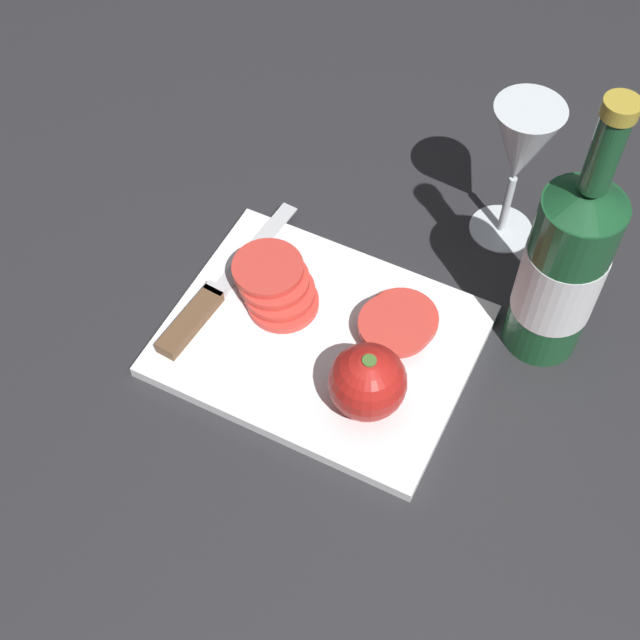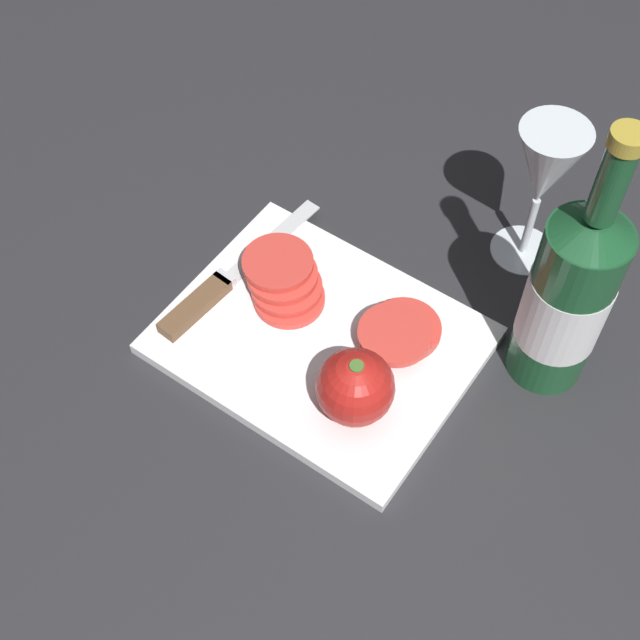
{
  "view_description": "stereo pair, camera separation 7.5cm",
  "coord_description": "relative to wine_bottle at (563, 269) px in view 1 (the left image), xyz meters",
  "views": [
    {
      "loc": [
        0.28,
        -0.45,
        0.78
      ],
      "look_at": [
        0.05,
        0.01,
        0.04
      ],
      "focal_mm": 50.0,
      "sensor_mm": 36.0,
      "label": 1
    },
    {
      "loc": [
        0.35,
        -0.41,
        0.78
      ],
      "look_at": [
        0.05,
        0.01,
        0.04
      ],
      "focal_mm": 50.0,
      "sensor_mm": 36.0,
      "label": 2
    }
  ],
  "objects": [
    {
      "name": "cutting_board",
      "position": [
        -0.2,
        -0.11,
        -0.11
      ],
      "size": [
        0.31,
        0.24,
        0.01
      ],
      "color": "white",
      "rests_on": "ground_plane"
    },
    {
      "name": "whole_tomato",
      "position": [
        -0.13,
        -0.16,
        -0.06
      ],
      "size": [
        0.08,
        0.08,
        0.08
      ],
      "color": "red",
      "rests_on": "cutting_board"
    },
    {
      "name": "tomato_slice_stack_far",
      "position": [
        -0.13,
        -0.07,
        -0.09
      ],
      "size": [
        0.08,
        0.1,
        0.03
      ],
      "color": "#D63D33",
      "rests_on": "cutting_board"
    },
    {
      "name": "wine_bottle",
      "position": [
        0.0,
        0.0,
        0.0
      ],
      "size": [
        0.08,
        0.08,
        0.32
      ],
      "color": "#194C28",
      "rests_on": "ground_plane"
    },
    {
      "name": "tomato_slice_stack_near",
      "position": [
        -0.27,
        -0.09,
        -0.08
      ],
      "size": [
        0.1,
        0.09,
        0.03
      ],
      "color": "#D63D33",
      "rests_on": "cutting_board"
    },
    {
      "name": "ground_plane",
      "position": [
        -0.26,
        -0.12,
        -0.11
      ],
      "size": [
        3.0,
        3.0,
        0.0
      ],
      "primitive_type": "plane",
      "color": "#28282B"
    },
    {
      "name": "wine_glass",
      "position": [
        -0.09,
        0.12,
        0.01
      ],
      "size": [
        0.07,
        0.07,
        0.18
      ],
      "color": "silver",
      "rests_on": "ground_plane"
    },
    {
      "name": "knife",
      "position": [
        -0.33,
        -0.14,
        -0.09
      ],
      "size": [
        0.04,
        0.24,
        0.01
      ],
      "rotation": [
        0.0,
        0.0,
        1.49
      ],
      "color": "silver",
      "rests_on": "cutting_board"
    }
  ]
}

